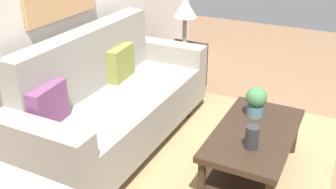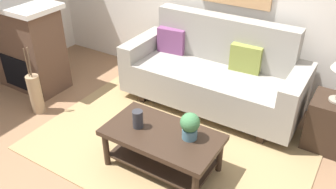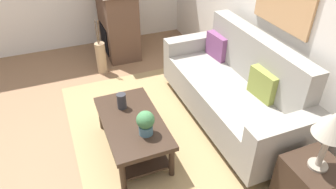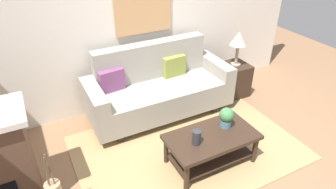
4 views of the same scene
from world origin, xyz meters
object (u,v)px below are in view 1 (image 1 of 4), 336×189
coffee_table (253,143)px  tabletop_vase (252,137)px  table_lamp (185,10)px  throw_pillow_olive (120,63)px  potted_plant_tabletop (256,101)px  throw_pillow_plum (48,105)px  side_table (184,68)px  couch (113,102)px

coffee_table → tabletop_vase: (-0.25, -0.04, 0.20)m
tabletop_vase → table_lamp: table_lamp is taller
table_lamp → tabletop_vase: bearing=-140.9°
throw_pillow_olive → tabletop_vase: (-0.49, -1.46, -0.16)m
table_lamp → potted_plant_tabletop: bearing=-132.5°
throw_pillow_plum → throw_pillow_olive: bearing=0.0°
tabletop_vase → side_table: tabletop_vase is taller
couch → throw_pillow_olive: 0.44m
couch → throw_pillow_plum: 0.73m
tabletop_vase → potted_plant_tabletop: bearing=12.5°
couch → coffee_table: bearing=-86.1°
throw_pillow_plum → table_lamp: table_lamp is taller
couch → potted_plant_tabletop: couch is taller
couch → side_table: 1.39m
tabletop_vase → potted_plant_tabletop: 0.51m
couch → tabletop_vase: (-0.16, -1.33, 0.09)m
throw_pillow_olive → tabletop_vase: bearing=-108.7°
throw_pillow_olive → side_table: bearing=-11.1°
throw_pillow_plum → tabletop_vase: throw_pillow_plum is taller
side_table → table_lamp: table_lamp is taller
throw_pillow_olive → side_table: (1.05, -0.21, -0.40)m
tabletop_vase → throw_pillow_olive: bearing=71.3°
couch → table_lamp: table_lamp is taller
potted_plant_tabletop → side_table: 1.57m
coffee_table → table_lamp: size_ratio=1.93×
throw_pillow_plum → potted_plant_tabletop: throw_pillow_plum is taller
table_lamp → side_table: bearing=0.0°
throw_pillow_plum → coffee_table: throw_pillow_plum is taller
throw_pillow_plum → coffee_table: bearing=-61.9°
couch → throw_pillow_olive: bearing=20.6°
couch → coffee_table: size_ratio=1.97×
side_table → table_lamp: bearing=0.0°
throw_pillow_olive → couch: bearing=-159.4°
throw_pillow_plum → coffee_table: (0.76, -1.42, -0.37)m
coffee_table → potted_plant_tabletop: (0.25, 0.07, 0.26)m
side_table → table_lamp: size_ratio=0.98×
coffee_table → tabletop_vase: 0.32m
potted_plant_tabletop → tabletop_vase: bearing=-167.5°
throw_pillow_plum → potted_plant_tabletop: 1.69m
throw_pillow_olive → coffee_table: size_ratio=0.33×
coffee_table → table_lamp: bearing=43.1°
coffee_table → potted_plant_tabletop: potted_plant_tabletop is taller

